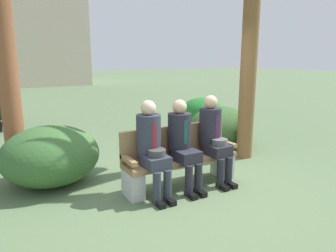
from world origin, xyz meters
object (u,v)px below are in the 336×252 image
at_px(seated_man_middle, 183,140).
at_px(shrub_near_bench, 51,156).
at_px(seated_man_left, 152,144).
at_px(park_bench, 180,158).
at_px(seated_man_right, 214,135).
at_px(shrub_far_lawn, 221,127).
at_px(shrub_mid_lawn, 202,111).

distance_m(seated_man_middle, shrub_near_bench, 2.01).
bearing_deg(seated_man_left, seated_man_middle, 0.38).
distance_m(park_bench, seated_man_left, 0.64).
relative_size(park_bench, seated_man_middle, 1.36).
bearing_deg(park_bench, seated_man_middle, -103.64).
bearing_deg(seated_man_left, seated_man_right, 0.01).
height_order(seated_man_middle, seated_man_right, seated_man_right).
bearing_deg(shrub_far_lawn, seated_man_middle, -143.11).
bearing_deg(seated_man_left, shrub_near_bench, 135.22).
bearing_deg(shrub_far_lawn, shrub_near_bench, -174.96).
distance_m(park_bench, shrub_far_lawn, 2.30).
bearing_deg(shrub_mid_lawn, seated_man_middle, -130.07).
bearing_deg(park_bench, shrub_mid_lawn, 49.19).
height_order(seated_man_left, seated_man_middle, seated_man_left).
xyz_separation_m(park_bench, shrub_far_lawn, (1.89, 1.32, 0.02)).
relative_size(seated_man_left, seated_man_middle, 1.02).
xyz_separation_m(seated_man_left, shrub_far_lawn, (2.42, 1.44, -0.30)).
distance_m(seated_man_middle, shrub_mid_lawn, 4.53).
bearing_deg(shrub_mid_lawn, seated_man_right, -124.12).
bearing_deg(park_bench, shrub_near_bench, 149.02).
height_order(seated_man_left, shrub_far_lawn, seated_man_left).
xyz_separation_m(seated_man_middle, shrub_far_lawn, (1.92, 1.44, -0.30)).
xyz_separation_m(seated_man_middle, seated_man_right, (0.56, -0.00, 0.01)).
relative_size(seated_man_middle, shrub_near_bench, 0.90).
bearing_deg(shrub_far_lawn, park_bench, -145.11).
bearing_deg(seated_man_left, shrub_far_lawn, 30.80).
distance_m(seated_man_left, seated_man_right, 1.07).
height_order(seated_man_middle, shrub_far_lawn, seated_man_middle).
distance_m(park_bench, seated_man_middle, 0.34).
xyz_separation_m(park_bench, seated_man_left, (-0.53, -0.13, 0.33)).
bearing_deg(shrub_near_bench, seated_man_middle, -34.46).
bearing_deg(shrub_mid_lawn, shrub_near_bench, -152.85).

